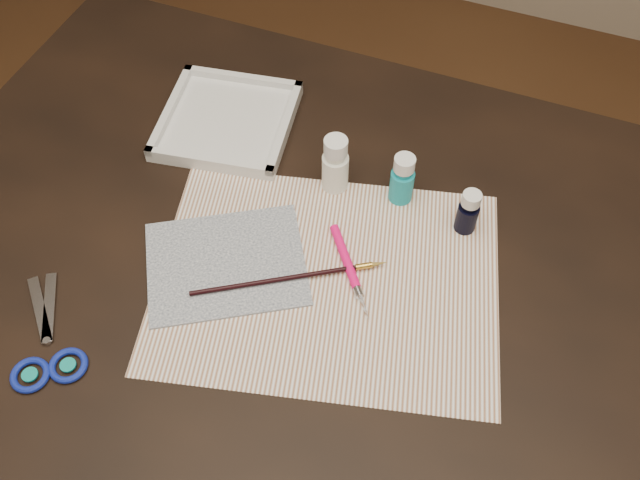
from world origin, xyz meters
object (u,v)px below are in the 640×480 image
(paint_bottle_cyan, at_px, (402,179))
(palette_tray, at_px, (227,120))
(paint_bottle_white, at_px, (335,164))
(paper, at_px, (327,280))
(canvas, at_px, (226,263))
(scissors, at_px, (40,331))
(paint_bottle_navy, at_px, (468,212))

(paint_bottle_cyan, relative_size, palette_tray, 0.42)
(paint_bottle_white, bearing_deg, paper, -72.88)
(canvas, height_order, paint_bottle_white, paint_bottle_white)
(canvas, height_order, palette_tray, palette_tray)
(paint_bottle_cyan, xyz_separation_m, palette_tray, (-0.31, 0.04, -0.03))
(paper, height_order, scissors, scissors)
(paint_bottle_navy, bearing_deg, canvas, -147.76)
(scissors, bearing_deg, palette_tray, -52.88)
(paint_bottle_white, distance_m, paint_bottle_cyan, 0.10)
(paper, height_order, canvas, canvas)
(paint_bottle_cyan, bearing_deg, canvas, -132.71)
(paint_bottle_white, bearing_deg, scissors, -125.36)
(paint_bottle_white, bearing_deg, canvas, -115.09)
(paint_bottle_white, height_order, paint_bottle_navy, paint_bottle_white)
(paint_bottle_white, relative_size, paint_bottle_navy, 1.29)
(paint_bottle_navy, distance_m, palette_tray, 0.43)
(paint_bottle_white, relative_size, palette_tray, 0.48)
(paint_bottle_cyan, xyz_separation_m, scissors, (-0.38, -0.40, -0.04))
(canvas, distance_m, paint_bottle_navy, 0.36)
(canvas, bearing_deg, scissors, -133.79)
(canvas, xyz_separation_m, palette_tray, (-0.12, 0.25, 0.01))
(paint_bottle_white, xyz_separation_m, palette_tray, (-0.21, 0.06, -0.04))
(paint_bottle_cyan, height_order, palette_tray, paint_bottle_cyan)
(paper, relative_size, scissors, 2.42)
(paint_bottle_white, bearing_deg, paint_bottle_cyan, 7.49)
(palette_tray, bearing_deg, paint_bottle_white, -15.03)
(palette_tray, bearing_deg, paper, -40.46)
(canvas, xyz_separation_m, paint_bottle_white, (0.09, 0.20, 0.05))
(paint_bottle_white, height_order, scissors, paint_bottle_white)
(canvas, distance_m, scissors, 0.26)
(paint_bottle_white, bearing_deg, paint_bottle_navy, -1.97)
(paint_bottle_white, relative_size, paint_bottle_cyan, 1.13)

